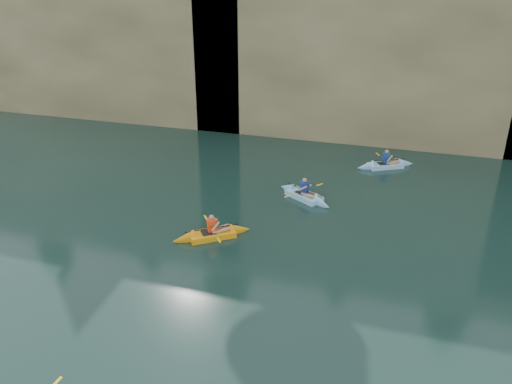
% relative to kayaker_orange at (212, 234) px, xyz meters
% --- Properties ---
extents(cliff, '(70.00, 16.00, 12.00)m').
position_rel_kayaker_orange_xyz_m(cliff, '(3.36, 22.20, 5.85)').
color(cliff, tan).
rests_on(cliff, ground).
extents(cliff_slab_west, '(26.00, 2.40, 10.56)m').
position_rel_kayaker_orange_xyz_m(cliff_slab_west, '(-16.64, 14.80, 5.13)').
color(cliff_slab_west, tan).
rests_on(cliff_slab_west, ground).
extents(cliff_slab_center, '(24.00, 2.40, 11.40)m').
position_rel_kayaker_orange_xyz_m(cliff_slab_center, '(5.36, 14.80, 5.55)').
color(cliff_slab_center, tan).
rests_on(cliff_slab_center, ground).
extents(sea_cave_west, '(4.50, 1.00, 4.00)m').
position_rel_kayaker_orange_xyz_m(sea_cave_west, '(-14.64, 14.15, 1.85)').
color(sea_cave_west, black).
rests_on(sea_cave_west, ground).
extents(sea_cave_center, '(3.50, 1.00, 3.20)m').
position_rel_kayaker_orange_xyz_m(sea_cave_center, '(-0.64, 14.15, 1.45)').
color(sea_cave_center, black).
rests_on(sea_cave_center, ground).
extents(kayaker_orange, '(3.04, 2.56, 1.24)m').
position_rel_kayaker_orange_xyz_m(kayaker_orange, '(0.00, 0.00, 0.00)').
color(kayaker_orange, '#FF9E10').
rests_on(kayaker_orange, ground).
extents(kayaker_ltblue_near, '(3.15, 2.39, 1.28)m').
position_rel_kayaker_orange_xyz_m(kayaker_ltblue_near, '(2.69, 4.84, 0.01)').
color(kayaker_ltblue_near, '#93D4F6').
rests_on(kayaker_ltblue_near, ground).
extents(kayaker_ltblue_mid, '(3.24, 2.31, 1.26)m').
position_rel_kayaker_orange_xyz_m(kayaker_ltblue_mid, '(6.04, 10.19, 0.00)').
color(kayaker_ltblue_mid, '#98D0FF').
rests_on(kayaker_ltblue_mid, ground).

